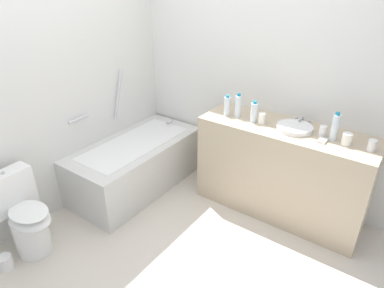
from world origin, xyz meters
name	(u,v)px	position (x,y,z in m)	size (l,w,h in m)	color
ground_plane	(161,259)	(0.00, 0.00, 0.00)	(3.93, 3.93, 0.00)	beige
wall_back_tiled	(37,83)	(0.00, 1.32, 1.28)	(3.33, 0.10, 2.56)	silver
wall_right_mirror	(254,69)	(1.52, 0.00, 1.28)	(0.10, 2.93, 2.56)	silver
bathtub	(136,163)	(0.70, 0.92, 0.28)	(1.48, 0.70, 1.21)	silver
toilet	(24,216)	(-0.54, 0.99, 0.35)	(0.39, 0.52, 0.73)	white
vanity_counter	(281,171)	(1.20, -0.51, 0.45)	(0.54, 1.57, 0.90)	tan
sink_basin	(295,128)	(1.19, -0.58, 0.92)	(0.31, 0.31, 0.04)	white
sink_faucet	(302,120)	(1.38, -0.58, 0.93)	(0.12, 0.15, 0.06)	#9F9FA5
water_bottle_0	(254,112)	(1.15, -0.20, 0.99)	(0.06, 0.06, 0.20)	silver
water_bottle_1	(238,106)	(1.17, -0.03, 1.01)	(0.06, 0.06, 0.23)	silver
water_bottle_2	(335,127)	(1.18, -0.91, 1.01)	(0.06, 0.06, 0.25)	silver
water_bottle_3	(227,106)	(1.14, 0.08, 0.99)	(0.06, 0.06, 0.20)	silver
drinking_glass_0	(262,118)	(1.15, -0.29, 0.95)	(0.06, 0.06, 0.10)	white
drinking_glass_1	(372,145)	(1.17, -1.20, 0.94)	(0.06, 0.06, 0.09)	white
drinking_glass_2	(347,139)	(1.16, -1.02, 0.95)	(0.08, 0.08, 0.10)	white
drinking_glass_3	(323,131)	(1.20, -0.82, 0.95)	(0.06, 0.06, 0.10)	white
soap_dish	(323,141)	(1.11, -0.85, 0.91)	(0.09, 0.06, 0.02)	white
toilet_paper_roll	(6,262)	(-0.79, 0.96, 0.06)	(0.11, 0.11, 0.12)	white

